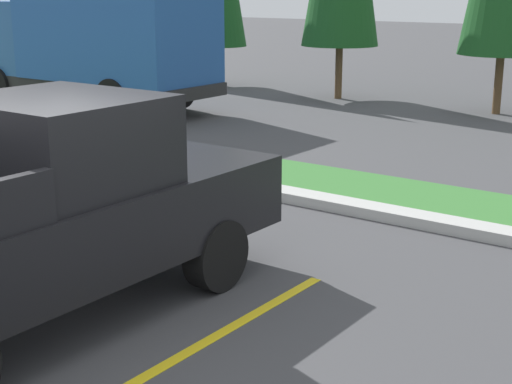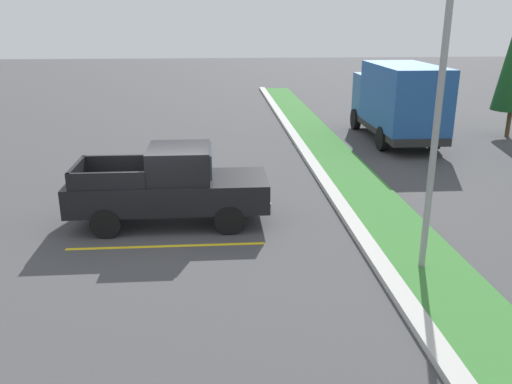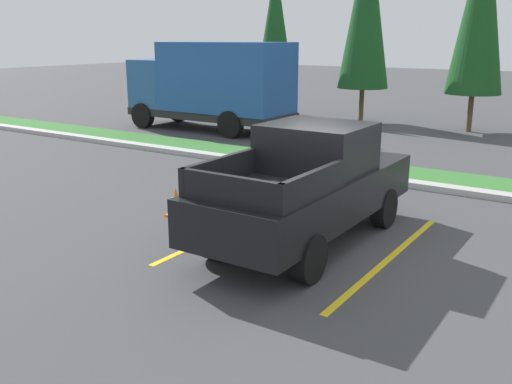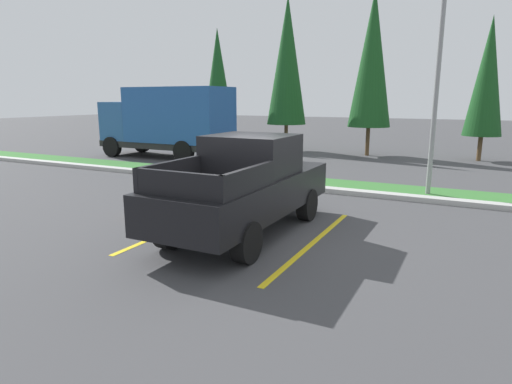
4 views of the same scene
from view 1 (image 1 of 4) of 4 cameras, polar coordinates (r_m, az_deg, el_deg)
ground_plane at (r=7.17m, az=-14.09°, el=-10.60°), size 120.00×120.00×0.00m
parking_line_far at (r=6.54m, az=-6.86°, el=-12.82°), size 0.12×4.80×0.01m
curb_strip at (r=10.78m, az=6.57°, el=-0.98°), size 56.00×0.40×0.15m
grass_median at (r=11.73m, az=9.24°, el=0.02°), size 56.00×1.80×0.06m
pickup_truck_main at (r=7.26m, az=-15.86°, el=-1.58°), size 2.00×5.24×2.10m
cargo_truck_distant at (r=20.00m, az=-11.84°, el=11.42°), size 6.80×2.51×3.40m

